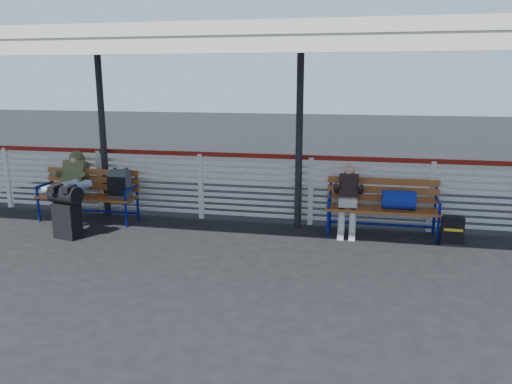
% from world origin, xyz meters
% --- Properties ---
extents(ground, '(60.00, 60.00, 0.00)m').
position_xyz_m(ground, '(0.00, 0.00, 0.00)').
color(ground, black).
rests_on(ground, ground).
extents(fence, '(12.08, 0.08, 1.24)m').
position_xyz_m(fence, '(0.00, 1.90, 0.66)').
color(fence, silver).
rests_on(fence, ground).
extents(canopy, '(12.60, 3.60, 3.16)m').
position_xyz_m(canopy, '(-0.00, 0.87, 3.04)').
color(canopy, silver).
rests_on(canopy, ground).
extents(luggage_stack, '(0.57, 0.41, 0.86)m').
position_xyz_m(luggage_stack, '(-1.75, 0.35, 0.47)').
color(luggage_stack, black).
rests_on(luggage_stack, ground).
extents(bench_left, '(1.80, 0.56, 0.96)m').
position_xyz_m(bench_left, '(-1.72, 1.38, 0.61)').
color(bench_left, '#A1421F').
rests_on(bench_left, ground).
extents(bench_right, '(1.80, 0.56, 0.92)m').
position_xyz_m(bench_right, '(3.31, 1.55, 0.58)').
color(bench_right, '#A1421F').
rests_on(bench_right, ground).
extents(traveler_man, '(0.94, 1.64, 0.77)m').
position_xyz_m(traveler_man, '(-2.10, 1.04, 0.72)').
color(traveler_man, '#8EA1BF').
rests_on(traveler_man, ground).
extents(companion_person, '(0.32, 0.66, 1.15)m').
position_xyz_m(companion_person, '(2.65, 1.53, 0.60)').
color(companion_person, beige).
rests_on(companion_person, ground).
extents(suitcase_side, '(0.33, 0.21, 0.46)m').
position_xyz_m(suitcase_side, '(4.25, 1.23, 0.23)').
color(suitcase_side, black).
rests_on(suitcase_side, ground).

